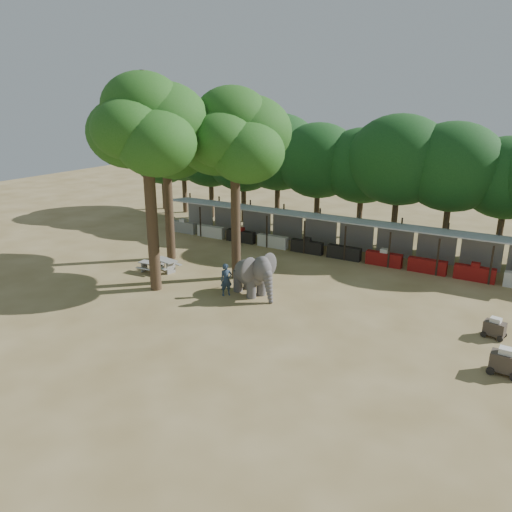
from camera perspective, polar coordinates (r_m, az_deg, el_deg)
The scene contains 12 objects.
ground at distance 24.88m, azimuth -3.89°, elevation -7.79°, with size 100.00×100.00×0.00m, color brown.
vendor_stalls at distance 36.03m, azimuth 8.53°, elevation 2.21°, with size 28.00×2.99×2.80m.
yard_tree_left at distance 33.84m, azimuth -10.32°, elevation 13.21°, with size 7.10×6.90×11.02m.
yard_tree_center at distance 28.06m, azimuth -12.43°, elevation 14.28°, with size 7.10×6.90×12.04m.
yard_tree_back at distance 29.43m, azimuth -2.48°, elevation 13.50°, with size 7.10×6.90×11.36m.
backdrop_trees at distance 39.93m, azimuth 11.67°, elevation 9.90°, with size 46.46×5.95×8.33m.
elephant at distance 27.91m, azimuth -0.27°, elevation -2.08°, with size 3.34×2.58×2.49m.
handler at distance 28.01m, azimuth -3.42°, elevation -2.73°, with size 0.67×0.45×1.86m, color #26384C.
picnic_table_near at distance 32.50m, azimuth -12.04°, elevation -1.08°, with size 1.44×1.32×0.67m.
picnic_table_far at distance 32.40m, azimuth -10.33°, elevation -0.87°, with size 1.86×1.73×0.81m.
cart_front at distance 22.77m, azimuth 26.55°, elevation -10.72°, with size 1.23×0.84×1.16m.
cart_back at distance 25.86m, azimuth 25.61°, elevation -7.40°, with size 1.11×0.84×0.99m.
Camera 1 is at (12.79, -18.47, 10.70)m, focal length 35.00 mm.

